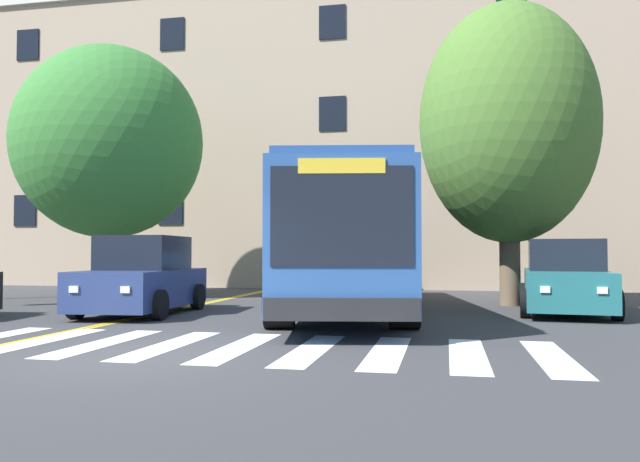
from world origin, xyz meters
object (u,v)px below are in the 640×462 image
car_navy_near_lane (142,279)px  street_tree_curbside_large (508,124)px  street_tree_curbside_small (109,143)px  city_bus (342,242)px  car_silver_behind_bus (368,270)px  car_teal_far_lane (565,280)px

car_navy_near_lane → street_tree_curbside_large: (8.89, 4.18, 4.24)m
street_tree_curbside_large → street_tree_curbside_small: bearing=175.9°
city_bus → car_silver_behind_bus: 8.40m
car_navy_near_lane → street_tree_curbside_large: 10.70m
city_bus → street_tree_curbside_small: street_tree_curbside_small is taller
car_teal_far_lane → street_tree_curbside_small: (-13.89, 2.99, 4.35)m
car_navy_near_lane → car_silver_behind_bus: bearing=67.0°
city_bus → car_silver_behind_bus: city_bus is taller
city_bus → car_navy_near_lane: (-4.58, -1.59, -0.90)m
car_teal_far_lane → car_silver_behind_bus: car_teal_far_lane is taller
city_bus → car_silver_behind_bus: bearing=92.5°
car_navy_near_lane → car_teal_far_lane: size_ratio=0.93×
car_navy_near_lane → car_silver_behind_bus: size_ratio=1.10×
car_teal_far_lane → street_tree_curbside_large: (-1.08, 2.06, 4.27)m
street_tree_curbside_small → car_navy_near_lane: bearing=-52.5°
car_silver_behind_bus → street_tree_curbside_small: (-8.14, -4.83, 4.34)m
car_navy_near_lane → street_tree_curbside_small: (-3.92, 5.10, 4.32)m
street_tree_curbside_small → car_silver_behind_bus: bearing=30.7°
city_bus → car_teal_far_lane: bearing=5.5°
city_bus → car_teal_far_lane: 5.50m
city_bus → street_tree_curbside_small: (-8.50, 3.51, 3.42)m
car_silver_behind_bus → street_tree_curbside_small: street_tree_curbside_small is taller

